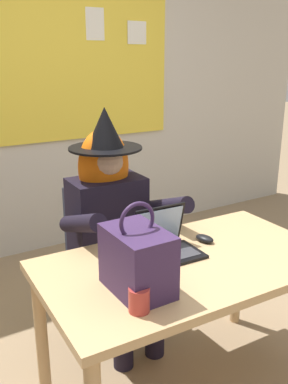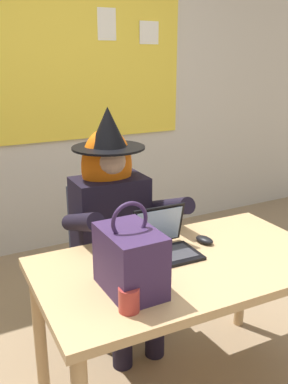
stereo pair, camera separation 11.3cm
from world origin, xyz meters
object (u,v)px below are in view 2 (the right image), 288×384
at_px(desk_main, 185,279).
at_px(computer_mouse, 204,240).
at_px(person_costumed, 114,213).
at_px(laptop, 165,243).
at_px(chair_at_desk, 106,248).
at_px(handbag, 130,260).
at_px(coffee_mug, 129,299).

relative_size(desk_main, computer_mouse, 13.37).
height_order(person_costumed, laptop, person_costumed).
xyz_separation_m(chair_at_desk, person_costumed, (0.00, -0.12, 0.27)).
relative_size(chair_at_desk, handbag, 2.37).
distance_m(desk_main, person_costumed, 0.64).
height_order(laptop, handbag, handbag).
relative_size(laptop, computer_mouse, 2.76).
bearing_deg(handbag, laptop, 37.09).
bearing_deg(desk_main, handbag, -163.44).
height_order(desk_main, computer_mouse, computer_mouse).
xyz_separation_m(computer_mouse, handbag, (-0.53, -0.23, 0.12)).
xyz_separation_m(laptop, coffee_mug, (-0.37, -0.36, -0.00)).
bearing_deg(desk_main, laptop, 104.40).
distance_m(chair_at_desk, coffee_mug, 1.06).
bearing_deg(computer_mouse, handbag, -168.93).
relative_size(chair_at_desk, person_costumed, 0.66).
distance_m(chair_at_desk, person_costumed, 0.30).
bearing_deg(laptop, coffee_mug, -133.62).
relative_size(person_costumed, computer_mouse, 13.16).
bearing_deg(laptop, person_costumed, 97.11).
bearing_deg(coffee_mug, person_costumed, 68.87).
distance_m(person_costumed, coffee_mug, 0.91).
relative_size(handbag, coffee_mug, 3.98).
xyz_separation_m(chair_at_desk, computer_mouse, (0.28, -0.62, 0.24)).
xyz_separation_m(desk_main, coffee_mug, (-0.40, -0.23, 0.14)).
bearing_deg(handbag, person_costumed, 70.31).
bearing_deg(desk_main, person_costumed, 96.75).
xyz_separation_m(chair_at_desk, laptop, (0.04, -0.62, 0.27)).
distance_m(person_costumed, handbag, 0.77).
bearing_deg(desk_main, chair_at_desk, 95.90).
distance_m(laptop, computer_mouse, 0.24).
distance_m(handbag, coffee_mug, 0.17).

